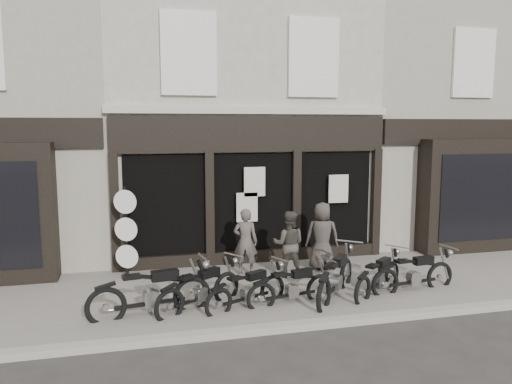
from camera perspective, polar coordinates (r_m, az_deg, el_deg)
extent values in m
plane|color=#2D2B28|center=(10.57, 3.54, -12.73)|extent=(90.00, 90.00, 0.00)
cube|color=slate|center=(11.36, 2.16, -10.93)|extent=(30.00, 4.20, 0.12)
cube|color=gray|center=(9.44, 5.89, -14.88)|extent=(30.00, 0.25, 0.13)
cube|color=#BBB5A0|center=(15.74, -2.98, 9.17)|extent=(7.20, 6.00, 8.20)
cube|color=black|center=(12.73, -0.30, 6.62)|extent=(7.10, 0.18, 0.90)
cube|color=black|center=(12.97, -0.36, -2.03)|extent=(6.50, 0.10, 2.95)
cube|color=black|center=(13.17, -0.28, -7.57)|extent=(7.10, 0.20, 0.44)
cube|color=#B7AF9E|center=(12.76, -0.33, 9.31)|extent=(7.30, 0.22, 0.18)
cube|color=silver|center=(12.59, -7.70, 15.44)|extent=(1.35, 0.12, 2.00)
cube|color=black|center=(12.62, -7.71, 15.42)|extent=(1.05, 0.06, 1.70)
cube|color=silver|center=(13.33, 6.60, 15.01)|extent=(1.35, 0.12, 2.00)
cube|color=black|center=(13.36, 6.55, 15.00)|extent=(1.05, 0.06, 1.70)
cube|color=black|center=(12.54, -15.80, -2.42)|extent=(0.22, 0.22, 3.00)
cube|color=black|center=(12.66, -5.34, -2.06)|extent=(0.22, 0.22, 3.00)
cube|color=black|center=(13.20, 4.59, -1.66)|extent=(0.22, 0.22, 3.00)
cube|color=black|center=(14.09, 13.50, -1.26)|extent=(0.22, 0.22, 3.00)
cube|color=beige|center=(12.69, -0.17, 1.18)|extent=(0.55, 0.04, 0.75)
cube|color=beige|center=(13.45, 9.40, 0.37)|extent=(0.55, 0.04, 0.75)
cube|color=beige|center=(12.73, -1.04, -1.75)|extent=(0.55, 0.04, 0.75)
cube|color=gray|center=(15.81, -26.46, 8.38)|extent=(5.50, 6.00, 8.20)
cube|color=gray|center=(18.06, 17.46, 8.63)|extent=(5.50, 6.00, 8.20)
cube|color=black|center=(15.41, 23.57, -0.37)|extent=(3.20, 0.70, 3.20)
cube|color=black|center=(15.14, 24.37, -0.55)|extent=(2.60, 0.06, 2.40)
cube|color=black|center=(15.53, 23.25, 6.37)|extent=(5.40, 0.16, 0.70)
cube|color=silver|center=(15.63, 23.60, 13.34)|extent=(1.30, 0.10, 1.90)
cube|color=black|center=(15.65, 23.53, 13.34)|extent=(1.00, 0.06, 1.60)
torus|color=black|center=(10.03, -7.34, -11.63)|extent=(0.77, 0.22, 0.76)
torus|color=black|center=(9.75, -16.78, -12.48)|extent=(0.77, 0.22, 0.76)
cube|color=black|center=(9.87, -11.98, -12.34)|extent=(1.32, 0.27, 0.07)
cube|color=gray|center=(9.85, -11.86, -11.83)|extent=(0.30, 0.24, 0.29)
cube|color=black|center=(9.77, -10.37, -9.33)|extent=(0.54, 0.27, 0.19)
cube|color=black|center=(9.64, -14.06, -9.38)|extent=(0.37, 0.28, 0.07)
cylinder|color=gray|center=(9.88, -6.03, -7.43)|extent=(0.14, 0.65, 0.04)
torus|color=black|center=(10.53, -3.42, -10.88)|extent=(0.62, 0.44, 0.68)
torus|color=black|center=(9.66, -9.87, -12.72)|extent=(0.62, 0.44, 0.68)
cube|color=black|center=(10.09, -6.49, -11.99)|extent=(1.03, 0.68, 0.06)
cube|color=gray|center=(10.08, -6.41, -11.53)|extent=(0.30, 0.28, 0.26)
cube|color=black|center=(10.11, -5.39, -9.20)|extent=(0.48, 0.39, 0.17)
cube|color=black|center=(9.75, -7.90, -9.62)|extent=(0.36, 0.33, 0.06)
cylinder|color=gray|center=(10.49, -2.57, -7.19)|extent=(0.34, 0.51, 0.04)
torus|color=black|center=(10.49, 1.87, -11.07)|extent=(0.61, 0.34, 0.63)
torus|color=black|center=(9.72, -4.30, -12.63)|extent=(0.61, 0.34, 0.63)
cube|color=black|center=(10.11, -1.09, -12.04)|extent=(1.02, 0.50, 0.06)
cube|color=gray|center=(10.09, -1.00, -11.62)|extent=(0.27, 0.24, 0.24)
cube|color=black|center=(10.11, 0.00, -9.48)|extent=(0.45, 0.32, 0.16)
cube|color=black|center=(9.80, -2.40, -9.83)|extent=(0.33, 0.28, 0.06)
cylinder|color=gray|center=(10.44, 2.74, -7.67)|extent=(0.25, 0.50, 0.03)
torus|color=black|center=(10.62, 7.28, -10.91)|extent=(0.63, 0.20, 0.63)
torus|color=black|center=(10.01, 0.58, -12.00)|extent=(0.63, 0.20, 0.63)
cube|color=black|center=(10.31, 4.03, -11.65)|extent=(1.09, 0.24, 0.06)
cube|color=gray|center=(10.29, 4.13, -11.25)|extent=(0.25, 0.20, 0.24)
cube|color=black|center=(10.29, 5.25, -9.21)|extent=(0.45, 0.23, 0.16)
cube|color=black|center=(10.04, 2.65, -9.39)|extent=(0.31, 0.23, 0.06)
cylinder|color=gray|center=(10.55, 8.28, -7.59)|extent=(0.13, 0.53, 0.03)
torus|color=black|center=(11.46, 10.21, -9.30)|extent=(0.54, 0.63, 0.73)
torus|color=black|center=(10.03, 7.75, -11.73)|extent=(0.54, 0.63, 0.73)
cube|color=black|center=(10.75, 9.06, -10.65)|extent=(0.86, 1.02, 0.06)
cube|color=gray|center=(10.75, 9.10, -10.18)|extent=(0.32, 0.32, 0.28)
cube|color=black|center=(10.87, 9.54, -7.73)|extent=(0.46, 0.50, 0.18)
cube|color=black|center=(10.30, 8.60, -8.32)|extent=(0.37, 0.39, 0.06)
cylinder|color=gray|center=(11.50, 10.61, -5.57)|extent=(0.51, 0.43, 0.04)
torus|color=black|center=(11.76, 15.23, -9.21)|extent=(0.57, 0.46, 0.65)
torus|color=black|center=(10.55, 12.09, -11.06)|extent=(0.57, 0.46, 0.65)
cube|color=black|center=(11.16, 13.74, -10.28)|extent=(0.94, 0.73, 0.06)
cube|color=gray|center=(11.16, 13.80, -9.88)|extent=(0.29, 0.28, 0.25)
cube|color=black|center=(11.26, 14.37, -7.80)|extent=(0.45, 0.40, 0.16)
cube|color=black|center=(10.77, 13.16, -8.24)|extent=(0.35, 0.33, 0.06)
cylinder|color=gray|center=(11.78, 15.76, -5.99)|extent=(0.36, 0.47, 0.03)
torus|color=black|center=(11.97, 20.23, -9.06)|extent=(0.68, 0.18, 0.68)
torus|color=black|center=(11.09, 14.54, -10.15)|extent=(0.68, 0.18, 0.68)
cube|color=black|center=(11.53, 17.49, -9.79)|extent=(1.18, 0.20, 0.06)
cube|color=gray|center=(11.52, 17.58, -9.39)|extent=(0.26, 0.21, 0.26)
cube|color=black|center=(11.56, 18.59, -7.42)|extent=(0.48, 0.23, 0.17)
cube|color=black|center=(11.21, 16.39, -7.59)|extent=(0.32, 0.24, 0.06)
cylinder|color=gray|center=(11.95, 21.16, -5.87)|extent=(0.11, 0.58, 0.04)
imported|color=#4E4640|center=(12.00, -1.20, -5.66)|extent=(0.68, 0.57, 1.59)
imported|color=#3E3A32|center=(11.80, 3.75, -5.96)|extent=(0.92, 0.82, 1.57)
imported|color=#3C3532|center=(12.46, 7.57, -5.01)|extent=(0.95, 0.76, 1.69)
cylinder|color=black|center=(12.29, -14.44, -9.87)|extent=(0.36, 0.36, 0.06)
cylinder|color=black|center=(12.01, -14.61, -4.80)|extent=(0.07, 0.07, 2.28)
cylinder|color=black|center=(11.84, -14.74, -1.07)|extent=(0.53, 0.26, 0.56)
cylinder|color=silver|center=(11.81, -14.75, -1.09)|extent=(0.51, 0.23, 0.56)
cylinder|color=black|center=(11.95, -14.64, -4.13)|extent=(0.53, 0.26, 0.56)
cylinder|color=silver|center=(11.93, -14.64, -4.16)|extent=(0.51, 0.23, 0.56)
cylinder|color=black|center=(12.09, -14.54, -7.13)|extent=(0.53, 0.26, 0.56)
cylinder|color=silver|center=(12.07, -14.54, -7.16)|extent=(0.51, 0.23, 0.56)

